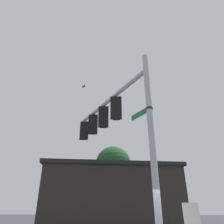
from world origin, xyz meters
The scene contains 11 objects.
signal_pole centered at (0.00, 0.00, 3.92)m, with size 0.22×0.22×7.83m, color #ADB2B7.
mast_arm centered at (-1.86, 2.75, 7.09)m, with size 0.20×0.20×6.63m, color #ADB2B7.
traffic_light_nearest_pole centered at (-1.32, 1.98, 6.29)m, with size 0.54×0.49×1.31m.
traffic_light_mid_inner centered at (-2.04, 3.04, 6.29)m, with size 0.54×0.49×1.31m.
traffic_light_mid_outer centered at (-2.76, 4.10, 6.29)m, with size 0.54×0.49×1.31m.
traffic_light_arm_end centered at (-3.48, 5.16, 6.29)m, with size 0.54×0.49×1.31m.
street_name_sign centered at (-0.19, 0.29, 5.35)m, with size 0.77×1.07×0.22m.
bird_flying centered at (-4.21, 7.22, 10.96)m, with size 0.32×0.47×0.12m.
storefront_building centered at (-2.33, 12.29, 2.58)m, with size 12.47×9.95×5.13m.
tree_by_storefront centered at (-2.06, 12.12, 5.41)m, with size 3.27×3.27×7.08m.
historical_marker centered at (1.49, 1.81, 1.40)m, with size 0.60×0.08×2.13m.
Camera 1 is at (-0.96, -6.90, 2.09)m, focal length 32.34 mm.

